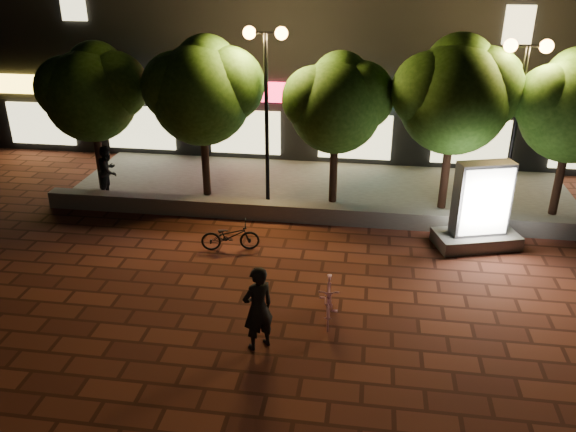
% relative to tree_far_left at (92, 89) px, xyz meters
% --- Properties ---
extents(ground, '(80.00, 80.00, 0.00)m').
position_rel_tree_far_left_xyz_m(ground, '(6.95, -5.46, -3.29)').
color(ground, brown).
rests_on(ground, ground).
extents(retaining_wall, '(16.00, 0.45, 0.50)m').
position_rel_tree_far_left_xyz_m(retaining_wall, '(6.95, -1.46, -3.04)').
color(retaining_wall, slate).
rests_on(retaining_wall, ground).
extents(sidewalk, '(16.00, 5.00, 0.08)m').
position_rel_tree_far_left_xyz_m(sidewalk, '(6.95, 1.04, -3.25)').
color(sidewalk, slate).
rests_on(sidewalk, ground).
extents(building_block, '(28.00, 8.12, 11.30)m').
position_rel_tree_far_left_xyz_m(building_block, '(6.94, 7.53, 1.70)').
color(building_block, black).
rests_on(building_block, ground).
extents(tree_far_left, '(3.36, 2.80, 4.63)m').
position_rel_tree_far_left_xyz_m(tree_far_left, '(0.00, 0.00, 0.00)').
color(tree_far_left, black).
rests_on(tree_far_left, sidewalk).
extents(tree_left, '(3.60, 3.00, 4.89)m').
position_rel_tree_far_left_xyz_m(tree_left, '(3.50, 0.00, 0.15)').
color(tree_left, black).
rests_on(tree_left, sidewalk).
extents(tree_mid, '(3.24, 2.70, 4.50)m').
position_rel_tree_far_left_xyz_m(tree_mid, '(7.50, -0.00, -0.08)').
color(tree_mid, black).
rests_on(tree_mid, sidewalk).
extents(tree_right, '(3.72, 3.10, 5.07)m').
position_rel_tree_far_left_xyz_m(tree_right, '(10.80, 0.00, 0.27)').
color(tree_right, black).
rests_on(tree_right, sidewalk).
extents(tree_far_right, '(3.48, 2.90, 4.76)m').
position_rel_tree_far_left_xyz_m(tree_far_right, '(14.00, 0.00, 0.08)').
color(tree_far_right, black).
rests_on(tree_far_right, sidewalk).
extents(street_lamp_left, '(1.26, 0.36, 5.18)m').
position_rel_tree_far_left_xyz_m(street_lamp_left, '(5.45, -0.26, 0.74)').
color(street_lamp_left, black).
rests_on(street_lamp_left, sidewalk).
extents(street_lamp_right, '(1.26, 0.36, 4.98)m').
position_rel_tree_far_left_xyz_m(street_lamp_right, '(12.45, -0.26, 0.60)').
color(street_lamp_right, black).
rests_on(street_lamp_right, sidewalk).
extents(ad_kiosk, '(2.37, 1.66, 2.33)m').
position_rel_tree_far_left_xyz_m(ad_kiosk, '(11.43, -2.34, -2.35)').
color(ad_kiosk, slate).
rests_on(ad_kiosk, ground).
extents(scooter_pink, '(0.51, 1.50, 0.89)m').
position_rel_tree_far_left_xyz_m(scooter_pink, '(7.83, -6.25, -2.85)').
color(scooter_pink, pink).
rests_on(scooter_pink, ground).
extents(rider, '(0.77, 0.75, 1.79)m').
position_rel_tree_far_left_xyz_m(rider, '(6.55, -7.45, -2.40)').
color(rider, black).
rests_on(rider, ground).
extents(scooter_parked, '(1.59, 0.83, 0.80)m').
position_rel_tree_far_left_xyz_m(scooter_parked, '(5.04, -3.52, -2.89)').
color(scooter_parked, black).
rests_on(scooter_parked, ground).
extents(pedestrian, '(0.61, 0.79, 1.62)m').
position_rel_tree_far_left_xyz_m(pedestrian, '(0.46, -0.62, -2.40)').
color(pedestrian, black).
rests_on(pedestrian, sidewalk).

